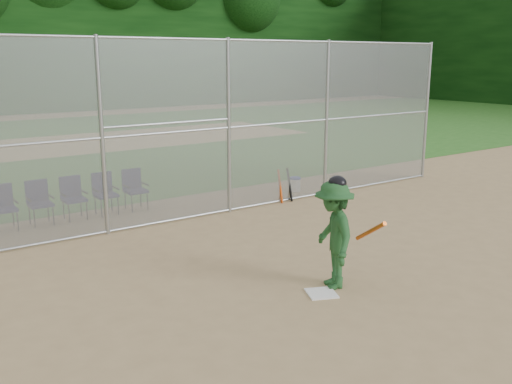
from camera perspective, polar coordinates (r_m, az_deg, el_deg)
ground at (r=9.22m, az=9.13°, el=-9.62°), size 100.00×100.00×0.00m
grass_strip at (r=25.01m, az=-21.03°, el=4.24°), size 100.00×100.00×0.00m
dirt_patch_far at (r=25.01m, az=-21.03°, el=4.25°), size 24.00×24.00×0.00m
backstop_fence at (r=12.63m, az=-6.60°, el=6.42°), size 16.09×0.09×4.00m
treeline at (r=26.77m, az=-23.17°, el=16.43°), size 81.00×60.00×11.00m
home_plate at (r=9.01m, az=6.57°, el=-10.03°), size 0.58×0.58×0.02m
batter_at_plate at (r=9.02m, az=7.77°, el=-4.18°), size 1.04×1.42×1.81m
water_cooler at (r=15.59m, az=3.94°, el=0.79°), size 0.30×0.30×0.38m
spare_bats at (r=14.39m, az=2.90°, el=0.67°), size 0.36×0.27×0.84m
chair_3 at (r=13.07m, az=-23.88°, el=-1.51°), size 0.54×0.52×0.96m
chair_4 at (r=13.22m, az=-20.75°, el=-1.06°), size 0.54×0.52×0.96m
chair_5 at (r=13.42m, az=-17.71°, el=-0.63°), size 0.54×0.52×0.96m
chair_6 at (r=13.65m, az=-14.77°, el=-0.21°), size 0.54×0.52×0.96m
chair_7 at (r=13.91m, az=-11.93°, el=0.20°), size 0.54×0.52×0.96m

